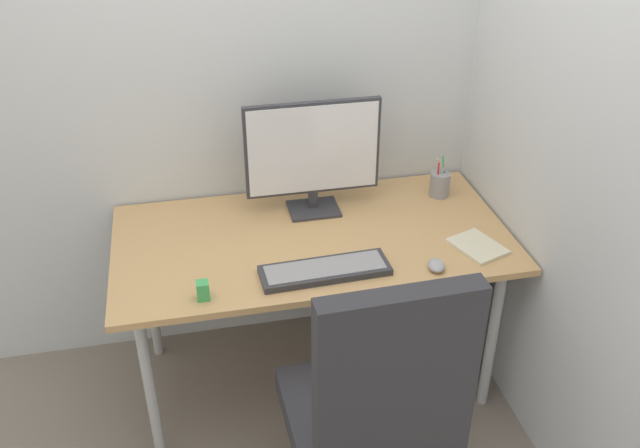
{
  "coord_description": "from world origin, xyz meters",
  "views": [
    {
      "loc": [
        -0.45,
        -2.22,
        2.17
      ],
      "look_at": [
        0.01,
        -0.08,
        0.83
      ],
      "focal_mm": 39.1,
      "sensor_mm": 36.0,
      "label": 1
    }
  ],
  "objects_px": {
    "filing_cabinet": "(418,295)",
    "monitor": "(313,153)",
    "keyboard": "(325,270)",
    "pen_holder": "(440,184)",
    "notebook": "(477,246)",
    "office_chair": "(376,411)",
    "desk_clamp_accessory": "(203,290)",
    "mouse": "(436,265)"
  },
  "relations": [
    {
      "from": "keyboard",
      "to": "desk_clamp_accessory",
      "type": "distance_m",
      "value": 0.44
    },
    {
      "from": "monitor",
      "to": "notebook",
      "type": "xyz_separation_m",
      "value": [
        0.55,
        -0.41,
        -0.25
      ]
    },
    {
      "from": "mouse",
      "to": "monitor",
      "type": "bearing_deg",
      "value": 133.05
    },
    {
      "from": "desk_clamp_accessory",
      "to": "keyboard",
      "type": "bearing_deg",
      "value": 7.47
    },
    {
      "from": "keyboard",
      "to": "pen_holder",
      "type": "height_order",
      "value": "pen_holder"
    },
    {
      "from": "filing_cabinet",
      "to": "pen_holder",
      "type": "height_order",
      "value": "pen_holder"
    },
    {
      "from": "keyboard",
      "to": "desk_clamp_accessory",
      "type": "height_order",
      "value": "desk_clamp_accessory"
    },
    {
      "from": "office_chair",
      "to": "notebook",
      "type": "distance_m",
      "value": 0.81
    },
    {
      "from": "mouse",
      "to": "pen_holder",
      "type": "relative_size",
      "value": 0.45
    },
    {
      "from": "keyboard",
      "to": "notebook",
      "type": "bearing_deg",
      "value": 3.84
    },
    {
      "from": "filing_cabinet",
      "to": "monitor",
      "type": "bearing_deg",
      "value": 164.84
    },
    {
      "from": "filing_cabinet",
      "to": "monitor",
      "type": "xyz_separation_m",
      "value": [
        -0.45,
        0.12,
        0.68
      ]
    },
    {
      "from": "office_chair",
      "to": "pen_holder",
      "type": "bearing_deg",
      "value": 60.53
    },
    {
      "from": "keyboard",
      "to": "pen_holder",
      "type": "xyz_separation_m",
      "value": [
        0.6,
        0.46,
        0.04
      ]
    },
    {
      "from": "filing_cabinet",
      "to": "monitor",
      "type": "relative_size",
      "value": 1.13
    },
    {
      "from": "keyboard",
      "to": "desk_clamp_accessory",
      "type": "bearing_deg",
      "value": -172.53
    },
    {
      "from": "filing_cabinet",
      "to": "pen_holder",
      "type": "relative_size",
      "value": 3.38
    },
    {
      "from": "mouse",
      "to": "desk_clamp_accessory",
      "type": "relative_size",
      "value": 1.21
    },
    {
      "from": "office_chair",
      "to": "desk_clamp_accessory",
      "type": "xyz_separation_m",
      "value": [
        -0.48,
        0.47,
        0.19
      ]
    },
    {
      "from": "keyboard",
      "to": "filing_cabinet",
      "type": "bearing_deg",
      "value": 33.79
    },
    {
      "from": "keyboard",
      "to": "mouse",
      "type": "bearing_deg",
      "value": -8.57
    },
    {
      "from": "filing_cabinet",
      "to": "notebook",
      "type": "distance_m",
      "value": 0.53
    },
    {
      "from": "office_chair",
      "to": "notebook",
      "type": "relative_size",
      "value": 5.73
    },
    {
      "from": "filing_cabinet",
      "to": "monitor",
      "type": "distance_m",
      "value": 0.82
    },
    {
      "from": "filing_cabinet",
      "to": "desk_clamp_accessory",
      "type": "xyz_separation_m",
      "value": [
        -0.93,
        -0.39,
        0.46
      ]
    },
    {
      "from": "mouse",
      "to": "pen_holder",
      "type": "xyz_separation_m",
      "value": [
        0.2,
        0.52,
        0.04
      ]
    },
    {
      "from": "pen_holder",
      "to": "desk_clamp_accessory",
      "type": "distance_m",
      "value": 1.15
    },
    {
      "from": "notebook",
      "to": "monitor",
      "type": "bearing_deg",
      "value": 122.93
    },
    {
      "from": "pen_holder",
      "to": "office_chair",
      "type": "bearing_deg",
      "value": -119.47
    },
    {
      "from": "office_chair",
      "to": "pen_holder",
      "type": "distance_m",
      "value": 1.15
    },
    {
      "from": "keyboard",
      "to": "office_chair",
      "type": "bearing_deg",
      "value": -85.08
    },
    {
      "from": "monitor",
      "to": "notebook",
      "type": "height_order",
      "value": "monitor"
    },
    {
      "from": "filing_cabinet",
      "to": "mouse",
      "type": "distance_m",
      "value": 0.6
    },
    {
      "from": "notebook",
      "to": "pen_holder",
      "type": "bearing_deg",
      "value": 69.76
    },
    {
      "from": "office_chair",
      "to": "mouse",
      "type": "xyz_separation_m",
      "value": [
        0.35,
        0.46,
        0.18
      ]
    },
    {
      "from": "office_chair",
      "to": "mouse",
      "type": "bearing_deg",
      "value": 52.89
    },
    {
      "from": "filing_cabinet",
      "to": "mouse",
      "type": "bearing_deg",
      "value": -104.56
    },
    {
      "from": "keyboard",
      "to": "pen_holder",
      "type": "relative_size",
      "value": 2.61
    },
    {
      "from": "monitor",
      "to": "keyboard",
      "type": "distance_m",
      "value": 0.52
    },
    {
      "from": "office_chair",
      "to": "keyboard",
      "type": "xyz_separation_m",
      "value": [
        -0.04,
        0.52,
        0.17
      ]
    },
    {
      "from": "office_chair",
      "to": "keyboard",
      "type": "relative_size",
      "value": 2.41
    },
    {
      "from": "monitor",
      "to": "pen_holder",
      "type": "bearing_deg",
      "value": 0.37
    }
  ]
}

